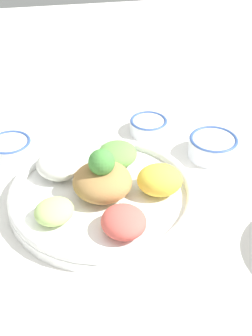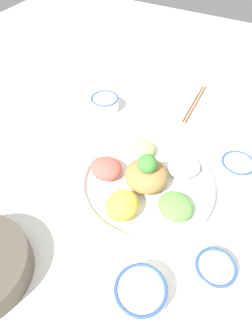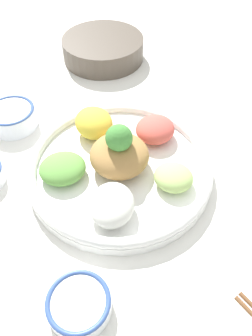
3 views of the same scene
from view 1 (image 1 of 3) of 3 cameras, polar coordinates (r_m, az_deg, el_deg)
name	(u,v)px [view 1 (image 1 of 3)]	position (r m, az deg, el deg)	size (l,w,h in m)	color
ground_plane	(100,208)	(0.89, -3.23, -4.92)	(2.40, 2.40, 0.00)	white
salad_platter	(104,191)	(0.88, -2.73, -2.78)	(0.36, 0.36, 0.12)	white
sauce_bowl_red	(10,146)	(1.05, -13.96, 2.59)	(0.09, 0.09, 0.03)	white
rice_bowl_blue	(213,146)	(1.02, 10.55, 2.66)	(0.10, 0.10, 0.05)	white
sauce_bowl_dark	(149,125)	(1.09, 2.76, 5.21)	(0.09, 0.09, 0.03)	white
serving_spoon_main	(181,106)	(1.20, 6.75, 7.47)	(0.10, 0.10, 0.01)	white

